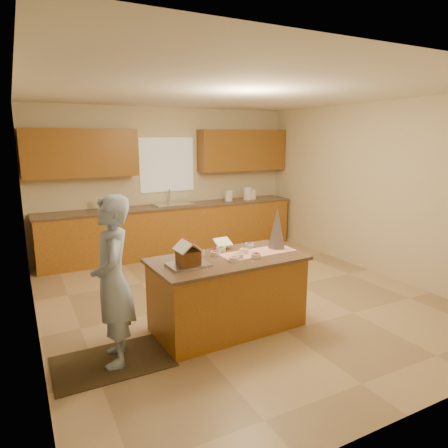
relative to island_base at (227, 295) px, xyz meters
The scene contains 28 objects.
floor 1.01m from the island_base, 53.67° to the left, with size 5.50×5.50×0.00m, color tan.
ceiling 2.48m from the island_base, 53.67° to the left, with size 5.50×5.50×0.00m, color silver.
wall_back 3.66m from the island_base, 81.08° to the left, with size 5.50×5.50×0.00m, color beige.
wall_front 2.28m from the island_base, 74.68° to the right, with size 5.50×5.50×0.00m, color beige.
wall_left 2.29m from the island_base, 159.07° to the left, with size 5.50×5.50×0.00m, color beige.
wall_right 3.28m from the island_base, 13.75° to the left, with size 5.50×5.50×0.00m, color beige.
stone_accent 2.11m from the island_base, behind, with size 2.50×2.50×0.00m, color gray.
window_curtain 3.72m from the island_base, 81.00° to the left, with size 1.05×0.03×1.00m, color white.
back_counter_base 3.24m from the island_base, 80.26° to the left, with size 4.80×0.60×0.88m, color olive.
back_counter_top 3.28m from the island_base, 80.26° to the left, with size 4.85×0.63×0.04m, color brown.
upper_cabinet_left 3.77m from the island_base, 106.80° to the left, with size 1.85×0.35×0.80m, color #895E1D.
upper_cabinet_right 4.20m from the island_base, 57.67° to the left, with size 1.85×0.35×0.80m, color #895E1D.
sink 3.28m from the island_base, 80.26° to the left, with size 0.70×0.45×0.12m, color silver.
faucet 3.48m from the island_base, 80.77° to the left, with size 0.03×0.03×0.28m, color silver.
island_base is the anchor object (origin of this frame).
island_top 0.42m from the island_base, ahead, with size 1.72×0.89×0.04m, color brown.
table_runner 0.60m from the island_base, ahead, with size 0.91×0.33×0.01m, color #B9150D.
baking_tray 0.68m from the island_base, behind, with size 0.42×0.31×0.02m, color silver.
cookbook 0.64m from the island_base, 70.83° to the left, with size 0.20×0.02×0.16m, color white.
tinsel_tree 0.99m from the island_base, ahead, with size 0.20×0.20×0.50m, color #AFADBA.
rug 1.41m from the island_base, behind, with size 1.11×0.72×0.01m, color black.
boy 1.37m from the island_base, behind, with size 0.60×0.39×1.63m, color #99B2D9.
canister_a 3.68m from the island_base, 61.65° to the left, with size 0.15×0.15×0.21m, color white.
canister_b 3.91m from the island_base, 55.92° to the left, with size 0.17×0.17×0.25m, color white.
canister_c 3.98m from the island_base, 54.40° to the left, with size 0.13×0.13×0.19m, color white.
paper_towel 3.34m from the island_base, 103.17° to the left, with size 0.11×0.11×0.23m, color white.
gingerbread_house 0.75m from the island_base, behind, with size 0.26×0.27×0.26m.
candy_bowls 0.48m from the island_base, 36.74° to the left, with size 0.78×0.53×0.05m.
Camera 1 is at (-2.58, -4.56, 2.15)m, focal length 32.36 mm.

